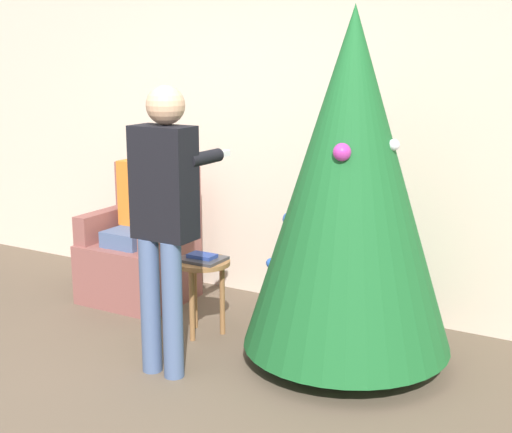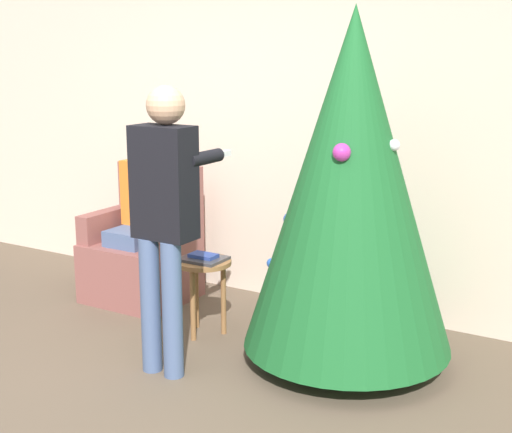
{
  "view_description": "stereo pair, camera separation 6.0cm",
  "coord_description": "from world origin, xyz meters",
  "px_view_note": "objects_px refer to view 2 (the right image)",
  "views": [
    {
      "loc": [
        2.52,
        -2.51,
        1.89
      ],
      "look_at": [
        0.5,
        1.0,
        0.95
      ],
      "focal_mm": 50.0,
      "sensor_mm": 36.0,
      "label": 1
    },
    {
      "loc": [
        2.57,
        -2.48,
        1.89
      ],
      "look_at": [
        0.5,
        1.0,
        0.95
      ],
      "focal_mm": 50.0,
      "sensor_mm": 36.0,
      "label": 2
    }
  ],
  "objects_px": {
    "christmas_tree": "(351,183)",
    "side_stool": "(204,274)",
    "person_standing": "(164,207)",
    "person_seated": "(140,210)",
    "armchair": "(145,253)"
  },
  "relations": [
    {
      "from": "person_seated",
      "to": "christmas_tree",
      "type": "bearing_deg",
      "value": -8.3
    },
    {
      "from": "armchair",
      "to": "side_stool",
      "type": "relative_size",
      "value": 1.97
    },
    {
      "from": "person_standing",
      "to": "person_seated",
      "type": "bearing_deg",
      "value": 136.15
    },
    {
      "from": "person_seated",
      "to": "person_standing",
      "type": "relative_size",
      "value": 0.75
    },
    {
      "from": "christmas_tree",
      "to": "person_standing",
      "type": "bearing_deg",
      "value": -143.16
    },
    {
      "from": "person_seated",
      "to": "side_stool",
      "type": "relative_size",
      "value": 2.44
    },
    {
      "from": "armchair",
      "to": "side_stool",
      "type": "bearing_deg",
      "value": -24.68
    },
    {
      "from": "armchair",
      "to": "person_seated",
      "type": "relative_size",
      "value": 0.81
    },
    {
      "from": "christmas_tree",
      "to": "armchair",
      "type": "relative_size",
      "value": 2.09
    },
    {
      "from": "person_seated",
      "to": "side_stool",
      "type": "bearing_deg",
      "value": -22.97
    },
    {
      "from": "armchair",
      "to": "side_stool",
      "type": "height_order",
      "value": "armchair"
    },
    {
      "from": "person_seated",
      "to": "side_stool",
      "type": "xyz_separation_m",
      "value": [
        0.83,
        -0.35,
        -0.28
      ]
    },
    {
      "from": "christmas_tree",
      "to": "person_seated",
      "type": "xyz_separation_m",
      "value": [
        -1.84,
        0.27,
        -0.43
      ]
    },
    {
      "from": "armchair",
      "to": "person_standing",
      "type": "height_order",
      "value": "person_standing"
    },
    {
      "from": "christmas_tree",
      "to": "side_stool",
      "type": "xyz_separation_m",
      "value": [
        -1.01,
        -0.08,
        -0.71
      ]
    }
  ]
}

